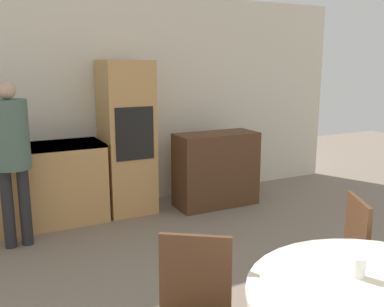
{
  "coord_description": "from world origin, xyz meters",
  "views": [
    {
      "loc": [
        -1.35,
        0.12,
        1.76
      ],
      "look_at": [
        0.06,
        2.92,
        1.1
      ],
      "focal_mm": 40.0,
      "sensor_mm": 36.0,
      "label": 1
    }
  ],
  "objects_px": {
    "chair_far_right": "(340,256)",
    "person_standing": "(11,147)",
    "oven_unit": "(127,138)",
    "cup": "(359,267)",
    "sideboard": "(216,169)"
  },
  "relations": [
    {
      "from": "oven_unit",
      "to": "chair_far_right",
      "type": "height_order",
      "value": "oven_unit"
    },
    {
      "from": "person_standing",
      "to": "cup",
      "type": "bearing_deg",
      "value": -65.83
    },
    {
      "from": "person_standing",
      "to": "cup",
      "type": "distance_m",
      "value": 3.23
    },
    {
      "from": "oven_unit",
      "to": "chair_far_right",
      "type": "relative_size",
      "value": 1.98
    },
    {
      "from": "chair_far_right",
      "to": "person_standing",
      "type": "height_order",
      "value": "person_standing"
    },
    {
      "from": "oven_unit",
      "to": "person_standing",
      "type": "relative_size",
      "value": 1.12
    },
    {
      "from": "oven_unit",
      "to": "cup",
      "type": "bearing_deg",
      "value": -89.66
    },
    {
      "from": "sideboard",
      "to": "cup",
      "type": "relative_size",
      "value": 10.28
    },
    {
      "from": "cup",
      "to": "oven_unit",
      "type": "bearing_deg",
      "value": 90.34
    },
    {
      "from": "chair_far_right",
      "to": "cup",
      "type": "relative_size",
      "value": 9.06
    },
    {
      "from": "oven_unit",
      "to": "person_standing",
      "type": "height_order",
      "value": "oven_unit"
    },
    {
      "from": "chair_far_right",
      "to": "person_standing",
      "type": "xyz_separation_m",
      "value": [
        -1.8,
        2.38,
        0.48
      ]
    },
    {
      "from": "oven_unit",
      "to": "chair_far_right",
      "type": "xyz_separation_m",
      "value": [
        0.5,
        -2.9,
        -0.39
      ]
    },
    {
      "from": "chair_far_right",
      "to": "person_standing",
      "type": "relative_size",
      "value": 0.56
    },
    {
      "from": "sideboard",
      "to": "chair_far_right",
      "type": "bearing_deg",
      "value": -101.89
    }
  ]
}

